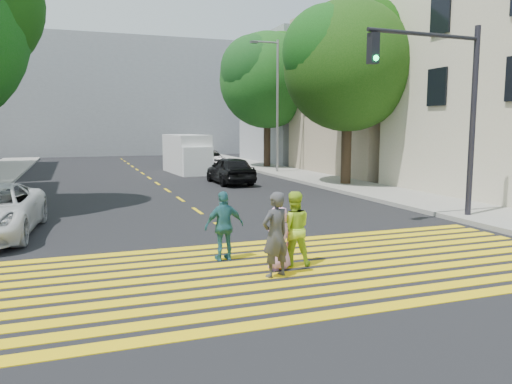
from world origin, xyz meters
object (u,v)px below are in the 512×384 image
white_van (188,155)px  silver_car (180,156)px  dark_car_near (230,170)px  tree_right_far (268,75)px  pedestrian_woman (293,229)px  pedestrian_extra (224,226)px  traffic_signal (446,95)px  dark_car_parked (208,159)px  tree_right_near (350,59)px  pedestrian_child (279,238)px  pedestrian_man (275,235)px

white_van → silver_car: bearing=78.8°
white_van → dark_car_near: bearing=-87.0°
tree_right_far → white_van: bearing=-164.3°
silver_car → pedestrian_woman: bearing=79.0°
tree_right_far → pedestrian_extra: (-9.76, -22.53, -5.69)m
tree_right_far → traffic_signal: tree_right_far is taller
pedestrian_extra → traffic_signal: traffic_signal is taller
dark_car_parked → tree_right_far: bearing=-42.9°
tree_right_near → pedestrian_extra: bearing=-130.5°
pedestrian_woman → pedestrian_child: (-0.39, -0.17, -0.13)m
traffic_signal → pedestrian_man: bearing=-155.6°
silver_car → dark_car_parked: silver_car is taller
pedestrian_man → traffic_signal: traffic_signal is taller
tree_right_far → silver_car: 9.53m
tree_right_near → pedestrian_woman: bearing=-124.5°
tree_right_near → silver_car: size_ratio=1.90×
pedestrian_man → dark_car_near: bearing=-122.3°
pedestrian_woman → dark_car_parked: 26.30m
traffic_signal → pedestrian_child: bearing=-157.9°
pedestrian_man → dark_car_parked: pedestrian_man is taller
traffic_signal → pedestrian_woman: bearing=-157.8°
pedestrian_woman → silver_car: size_ratio=0.33×
tree_right_far → dark_car_near: (-5.32, -8.40, -5.73)m
white_van → pedestrian_child: bearing=-100.9°
pedestrian_extra → white_van: 21.14m
pedestrian_man → pedestrian_extra: pedestrian_man is taller
pedestrian_extra → pedestrian_woman: bearing=139.4°
dark_car_parked → white_van: size_ratio=0.70×
dark_car_near → silver_car: size_ratio=0.88×
dark_car_parked → pedestrian_child: bearing=-110.7°
pedestrian_woman → pedestrian_child: size_ratio=1.20×
pedestrian_woman → traffic_signal: (6.26, 2.90, 3.05)m
tree_right_far → pedestrian_woman: tree_right_far is taller
tree_right_near → dark_car_near: bearing=149.8°
pedestrian_man → dark_car_near: 16.12m
tree_right_far → pedestrian_child: size_ratio=7.30×
pedestrian_child → silver_car: bearing=-114.8°
traffic_signal → silver_car: bearing=93.6°
tree_right_near → pedestrian_man: tree_right_near is taller
dark_car_near → tree_right_far: bearing=-122.9°
pedestrian_man → pedestrian_child: pedestrian_man is taller
dark_car_near → silver_car: dark_car_near is taller
dark_car_near → traffic_signal: bearing=103.7°
tree_right_near → dark_car_near: tree_right_near is taller
tree_right_near → pedestrian_woman: tree_right_near is taller
white_van → traffic_signal: bearing=-82.0°
tree_right_far → dark_car_parked: tree_right_far is taller
tree_right_near → tree_right_far: 11.38m
tree_right_near → pedestrian_child: bearing=-125.4°
pedestrian_extra → traffic_signal: bearing=-170.1°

